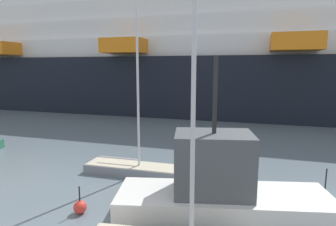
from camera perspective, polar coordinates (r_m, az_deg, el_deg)
name	(u,v)px	position (r m, az deg, el deg)	size (l,w,h in m)	color
sailboat_0	(132,167)	(17.35, -7.15, -10.56)	(5.63, 1.61, 9.52)	gray
fishing_boat_0	(219,189)	(12.48, 10.18, -14.69)	(9.19, 4.34, 6.72)	white
channel_buoy_0	(324,195)	(15.83, 28.77, -14.21)	(0.55, 0.55, 1.61)	green
channel_buoy_1	(80,207)	(13.54, -17.15, -17.49)	(0.56, 0.56, 1.22)	red
channel_buoy_2	(248,145)	(22.89, 15.59, -6.20)	(0.65, 0.65, 1.36)	green
cruise_ship	(151,51)	(45.30, -3.40, 12.16)	(138.09, 25.10, 26.82)	black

